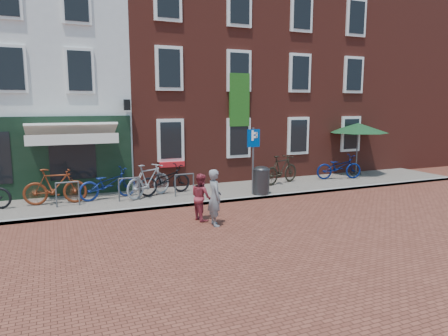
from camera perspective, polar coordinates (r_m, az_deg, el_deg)
name	(u,v)px	position (r m, az deg, el deg)	size (l,w,h in m)	color
ground	(181,207)	(13.84, -5.99, -5.46)	(80.00, 80.00, 0.00)	brown
sidewalk	(195,194)	(15.52, -4.10, -3.67)	(24.00, 3.00, 0.10)	slate
building_stucco	(19,79)	(19.89, -26.74, 11.07)	(8.00, 8.00, 9.00)	silver
building_brick_mid	(176,72)	(20.75, -6.66, 13.20)	(6.00, 8.00, 10.00)	maroon
building_brick_right	(282,75)	(23.18, 8.08, 12.71)	(6.00, 8.00, 10.00)	maroon
filler_right	(373,87)	(27.08, 20.13, 10.65)	(7.00, 8.00, 9.00)	maroon
litter_bin	(261,179)	(15.21, 5.23, -1.51)	(0.62, 0.62, 1.13)	#2F2F31
parking_sign	(253,149)	(14.99, 4.11, 2.62)	(0.50, 0.08, 2.49)	#4C4C4F
parasol	(358,126)	(20.28, 18.24, 5.61)	(2.77, 2.77, 2.55)	#4C4C4F
woman	(215,198)	(11.56, -1.30, -4.16)	(0.59, 0.39, 1.62)	slate
boy	(201,197)	(12.15, -3.22, -4.04)	(0.68, 0.53, 1.40)	#982F3B
bicycle_1	(55,186)	(14.75, -22.52, -2.39)	(0.57, 2.02, 1.21)	maroon
bicycle_2	(108,184)	(14.99, -15.90, -2.11)	(0.73, 2.08, 1.09)	navy
bicycle_3	(149,181)	(14.92, -10.47, -1.73)	(0.57, 2.02, 1.21)	gray
bicycle_4	(165,180)	(15.33, -8.26, -1.62)	(0.73, 2.08, 1.09)	black
bicycle_5	(281,169)	(17.32, 8.02, -0.21)	(0.57, 2.02, 1.21)	black
bicycle_6	(339,167)	(18.98, 15.76, 0.16)	(0.73, 2.08, 1.09)	#05134A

